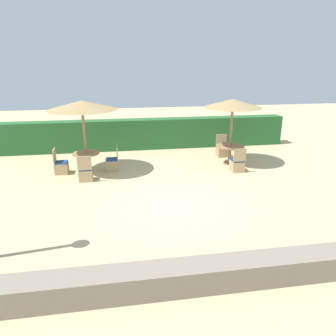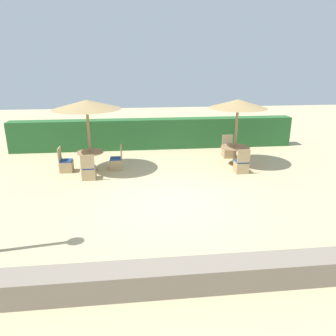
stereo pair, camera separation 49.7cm
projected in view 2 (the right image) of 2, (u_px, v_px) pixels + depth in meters
The scene contains 12 objects.
ground_plane at pixel (170, 204), 9.48m from camera, with size 40.00×40.00×0.00m, color #C6B284.
hedge_row at pixel (154, 134), 15.26m from camera, with size 13.00×0.70×1.38m, color #28602D.
stone_border at pixel (194, 276), 5.94m from camera, with size 10.00×0.56×0.49m, color gray.
parasol_back_right at pixel (238, 104), 12.30m from camera, with size 2.22×2.22×2.56m.
round_table_back_right at pixel (235, 150), 12.87m from camera, with size 1.12×1.12×0.73m.
patio_chair_back_right_south at pixel (241, 166), 12.03m from camera, with size 0.46×0.46×0.93m.
patio_chair_back_right_north at pixel (228, 151), 13.95m from camera, with size 0.46×0.46×0.93m.
parasol_back_left at pixel (87, 105), 11.57m from camera, with size 2.45×2.45×2.62m.
round_table_back_left at pixel (91, 156), 12.17m from camera, with size 0.96×0.96×0.74m.
patio_chair_back_left_west at pixel (66, 165), 12.14m from camera, with size 0.46×0.46×0.93m.
patio_chair_back_left_east at pixel (117, 163), 12.41m from camera, with size 0.46×0.46×0.93m.
patio_chair_back_left_south at pixel (89, 172), 11.38m from camera, with size 0.46×0.46×0.93m.
Camera 2 is at (-1.03, -8.61, 3.98)m, focal length 35.00 mm.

